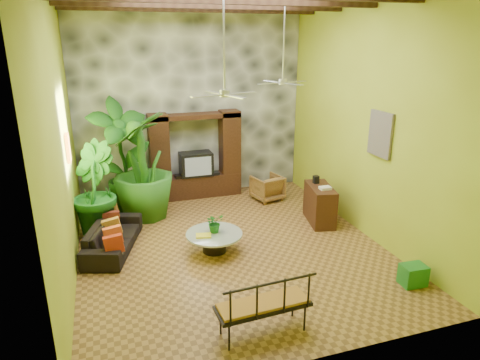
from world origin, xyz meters
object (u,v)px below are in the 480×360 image
object	(u,v)px
ceiling_fan_front	(224,82)
ceiling_fan_back	(283,72)
entertainment_center	(196,162)
side_console	(320,204)
green_bin	(413,275)
iron_bench	(265,303)
tall_plant_a	(122,157)
coffee_table	(214,240)
wicker_armchair	(267,188)
tall_plant_c	(143,166)
sofa	(113,236)
tall_plant_b	(93,190)

from	to	relation	value
ceiling_fan_front	ceiling_fan_back	distance (m)	2.41
entertainment_center	side_console	xyz separation A→B (m)	(2.35, -2.59, -0.53)
side_console	green_bin	world-z (taller)	side_console
ceiling_fan_front	iron_bench	size ratio (longest dim) A/B	1.32
tall_plant_a	ceiling_fan_front	bearing A→B (deg)	-60.31
ceiling_fan_back	coffee_table	size ratio (longest dim) A/B	1.63
tall_plant_a	iron_bench	bearing A→B (deg)	-73.94
entertainment_center	ceiling_fan_back	size ratio (longest dim) A/B	1.29
ceiling_fan_back	wicker_armchair	bearing A→B (deg)	83.05
ceiling_fan_back	green_bin	size ratio (longest dim) A/B	4.38
wicker_armchair	tall_plant_c	world-z (taller)	tall_plant_c
tall_plant_c	ceiling_fan_front	bearing A→B (deg)	-63.32
green_bin	iron_bench	bearing A→B (deg)	-171.16
ceiling_fan_front	wicker_armchair	world-z (taller)	ceiling_fan_front
iron_bench	sofa	bearing A→B (deg)	116.51
wicker_armchair	tall_plant_b	size ratio (longest dim) A/B	0.35
side_console	coffee_table	bearing A→B (deg)	-154.76
ceiling_fan_back	tall_plant_c	size ratio (longest dim) A/B	0.73
tall_plant_c	tall_plant_a	bearing A→B (deg)	133.82
tall_plant_a	side_console	xyz separation A→B (m)	(4.25, -2.03, -0.97)
wicker_armchair	tall_plant_a	xyz separation A→B (m)	(-3.63, 0.29, 1.08)
green_bin	ceiling_fan_back	bearing A→B (deg)	105.95
side_console	green_bin	xyz separation A→B (m)	(0.27, -2.93, -0.25)
entertainment_center	tall_plant_b	world-z (taller)	entertainment_center
entertainment_center	coffee_table	xyz separation A→B (m)	(-0.37, -3.23, -0.71)
tall_plant_a	tall_plant_c	bearing A→B (deg)	-46.18
sofa	green_bin	distance (m)	5.76
side_console	entertainment_center	bearing A→B (deg)	144.07
wicker_armchair	iron_bench	bearing A→B (deg)	55.16
sofa	coffee_table	xyz separation A→B (m)	(1.93, -0.72, -0.03)
coffee_table	sofa	bearing A→B (deg)	159.54
entertainment_center	tall_plant_c	world-z (taller)	tall_plant_c
iron_bench	side_console	distance (m)	4.33
entertainment_center	ceiling_fan_back	world-z (taller)	ceiling_fan_back
tall_plant_c	iron_bench	xyz separation A→B (m)	(1.14, -4.98, -0.72)
tall_plant_b	side_console	bearing A→B (deg)	-10.17
tall_plant_c	ceiling_fan_back	bearing A→B (deg)	-17.00
tall_plant_b	side_console	distance (m)	5.08
ceiling_fan_front	sofa	xyz separation A→B (m)	(-2.10, 1.02, -3.12)
ceiling_fan_front	tall_plant_a	size ratio (longest dim) A/B	0.66
entertainment_center	sofa	world-z (taller)	entertainment_center
tall_plant_a	wicker_armchair	bearing A→B (deg)	-4.49
tall_plant_c	side_console	distance (m)	4.23
ceiling_fan_back	wicker_armchair	size ratio (longest dim) A/B	2.55
ceiling_fan_front	side_console	xyz separation A→B (m)	(2.55, 0.95, -2.96)
entertainment_center	wicker_armchair	world-z (taller)	entertainment_center
tall_plant_b	coffee_table	size ratio (longest dim) A/B	1.82
sofa	iron_bench	xyz separation A→B (m)	(1.96, -3.46, 0.26)
wicker_armchair	tall_plant_b	distance (m)	4.49
ceiling_fan_front	sofa	size ratio (longest dim) A/B	0.95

